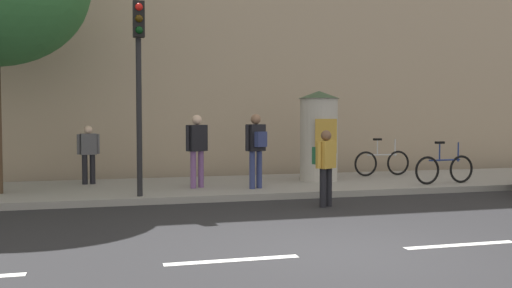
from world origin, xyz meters
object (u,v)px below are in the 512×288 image
Objects in this scene: bicycle_leaning at (382,162)px; pedestrian_in_red_top at (325,162)px; traffic_light at (139,66)px; pedestrian_near_pole at (197,144)px; pedestrian_in_dark_shirt at (88,151)px; bicycle_upright at (444,169)px; poster_column at (319,135)px; pedestrian_with_backpack at (256,144)px.

pedestrian_in_red_top is at bearing -130.36° from bicycle_leaning.
pedestrian_near_pole is at bearing 40.34° from traffic_light.
pedestrian_in_dark_shirt is 9.12m from bicycle_upright.
pedestrian_in_red_top is 5.24m from bicycle_leaning.
pedestrian_in_red_top is 3.46m from pedestrian_near_pole.
pedestrian_with_backpack is at bearing -149.91° from poster_column.
bicycle_leaning is at bearing 49.64° from pedestrian_in_red_top.
traffic_light is at bearing -67.33° from pedestrian_in_dark_shirt.
bicycle_upright is (8.81, -2.28, -0.47)m from pedestrian_in_dark_shirt.
bicycle_leaning is at bearing 20.14° from traffic_light.
pedestrian_with_backpack is at bearing -26.74° from pedestrian_in_dark_shirt.
pedestrian_in_dark_shirt is at bearing 150.29° from pedestrian_near_pole.
pedestrian_with_backpack is 1.01× the size of bicycle_upright.
pedestrian_in_red_top is at bearing -20.51° from traffic_light.
traffic_light is at bearing -158.53° from poster_column.
pedestrian_in_dark_shirt is at bearing 172.64° from poster_column.
poster_column is 2.39m from pedestrian_with_backpack.
pedestrian_in_red_top is 4.40m from bicycle_upright.
poster_column is at bearing 11.38° from pedestrian_near_pole.
traffic_light is at bearing -177.06° from bicycle_upright.
pedestrian_in_dark_shirt is at bearing 179.46° from bicycle_leaning.
pedestrian_in_red_top reaches higher than bicycle_leaning.
pedestrian_near_pole is (-2.26, 2.60, 0.26)m from pedestrian_in_red_top.
pedestrian_with_backpack is 4.74m from bicycle_leaning.
poster_column is 1.36× the size of pedestrian_near_pole.
traffic_light is at bearing -159.86° from bicycle_leaning.
traffic_light is 3.35m from pedestrian_with_backpack.
pedestrian_in_red_top is 0.90× the size of bicycle_leaning.
bicycle_upright is (4.92, -0.31, -0.68)m from pedestrian_with_backpack.
pedestrian_in_dark_shirt is 8.21m from bicycle_leaning.
poster_column is 1.36× the size of bicycle_upright.
poster_column is 1.61× the size of pedestrian_in_dark_shirt.
pedestrian_in_dark_shirt is 0.85× the size of pedestrian_near_pole.
poster_column reaches higher than pedestrian_with_backpack.
poster_column is 3.51m from pedestrian_in_red_top.
bicycle_leaning and bicycle_upright have the same top height.
poster_column is 1.35× the size of pedestrian_with_backpack.
pedestrian_near_pole is at bearing -168.62° from poster_column.
pedestrian_near_pole reaches higher than bicycle_leaning.
traffic_light reaches higher than poster_column.
bicycle_leaning is 1.00× the size of bicycle_upright.
poster_column reaches higher than bicycle_leaning.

